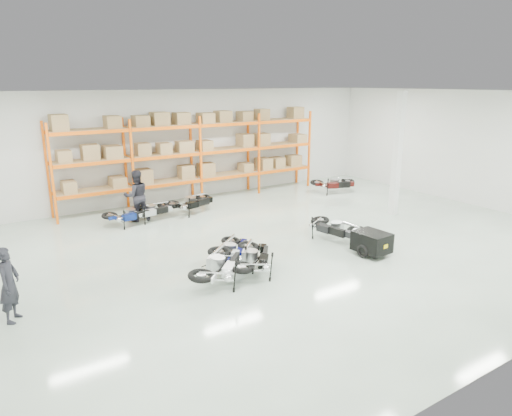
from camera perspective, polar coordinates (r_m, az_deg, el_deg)
room at (r=13.47m, az=4.34°, el=4.54°), size 18.00×18.00×18.00m
pallet_rack at (r=18.94m, az=-7.56°, el=7.67°), size 11.28×0.98×3.62m
structural_column at (r=17.38m, az=17.25°, el=6.38°), size 0.25×0.25×4.50m
moto_blue_centre at (r=12.39m, az=-3.01°, el=-4.84°), size 1.71×1.75×1.06m
moto_silver_left at (r=11.32m, az=-4.57°, el=-6.52°), size 1.95×1.98×1.20m
moto_black_far_left at (r=11.80m, az=-0.31°, el=-5.68°), size 1.79×1.93×1.15m
moto_touring_right at (r=14.46m, az=9.71°, el=-1.95°), size 1.11×1.81×1.10m
trailer at (r=13.43m, az=14.26°, el=-4.15°), size 0.85×1.62×0.67m
moto_back_a at (r=16.35m, az=-15.46°, el=-0.36°), size 1.69×1.01×1.03m
moto_back_b at (r=16.71m, az=-13.07°, el=0.11°), size 1.63×0.94×1.01m
moto_back_c at (r=17.34m, az=-8.10°, el=1.11°), size 1.90×1.25×1.13m
moto_back_d at (r=20.61m, az=9.76°, el=3.36°), size 1.96×1.45×1.14m
person_left at (r=10.70m, az=-28.48°, el=-8.41°), size 0.62×0.70×1.62m
person_back at (r=16.62m, az=-14.71°, el=1.48°), size 0.93×0.75×1.84m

